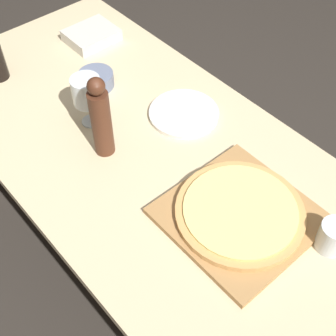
# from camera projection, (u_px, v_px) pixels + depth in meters

# --- Properties ---
(ground_plane) EXTENTS (12.00, 12.00, 0.00)m
(ground_plane) POSITION_uv_depth(u_px,v_px,m) (160.00, 274.00, 1.92)
(ground_plane) COLOR #2D2823
(dining_table) EXTENTS (0.78, 1.76, 0.72)m
(dining_table) POSITION_uv_depth(u_px,v_px,m) (158.00, 175.00, 1.44)
(dining_table) COLOR #CCB78E
(dining_table) RESTS_ON ground_plane
(cutting_board) EXTENTS (0.36, 0.36, 0.02)m
(cutting_board) POSITION_uv_depth(u_px,v_px,m) (239.00, 216.00, 1.23)
(cutting_board) COLOR #A87A47
(cutting_board) RESTS_ON dining_table
(pizza) EXTENTS (0.34, 0.34, 0.02)m
(pizza) POSITION_uv_depth(u_px,v_px,m) (240.00, 212.00, 1.21)
(pizza) COLOR tan
(pizza) RESTS_ON cutting_board
(pepper_mill) EXTENTS (0.06, 0.06, 0.27)m
(pepper_mill) POSITION_uv_depth(u_px,v_px,m) (101.00, 119.00, 1.30)
(pepper_mill) COLOR #4C2819
(pepper_mill) RESTS_ON dining_table
(wine_glass) EXTENTS (0.09, 0.09, 0.17)m
(wine_glass) POSITION_uv_depth(u_px,v_px,m) (87.00, 92.00, 1.38)
(wine_glass) COLOR silver
(wine_glass) RESTS_ON dining_table
(small_bowl) EXTENTS (0.12, 0.12, 0.05)m
(small_bowl) POSITION_uv_depth(u_px,v_px,m) (96.00, 80.00, 1.57)
(small_bowl) COLOR slate
(small_bowl) RESTS_ON dining_table
(drinking_tumbler) EXTENTS (0.07, 0.07, 0.08)m
(drinking_tumbler) POSITION_uv_depth(u_px,v_px,m) (333.00, 237.00, 1.15)
(drinking_tumbler) COLOR silver
(drinking_tumbler) RESTS_ON dining_table
(dinner_plate) EXTENTS (0.22, 0.22, 0.01)m
(dinner_plate) POSITION_uv_depth(u_px,v_px,m) (184.00, 113.00, 1.49)
(dinner_plate) COLOR silver
(dinner_plate) RESTS_ON dining_table
(food_container) EXTENTS (0.18, 0.15, 0.04)m
(food_container) POSITION_uv_depth(u_px,v_px,m) (92.00, 35.00, 1.74)
(food_container) COLOR beige
(food_container) RESTS_ON dining_table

